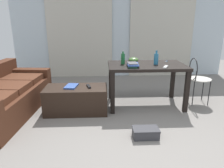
# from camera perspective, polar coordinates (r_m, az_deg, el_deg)

# --- Properties ---
(ground_plane) EXTENTS (8.82, 8.82, 0.00)m
(ground_plane) POSITION_cam_1_polar(r_m,az_deg,el_deg) (3.79, 5.23, -5.98)
(ground_plane) COLOR gray
(wall_back) EXTENTS (5.63, 0.10, 2.65)m
(wall_back) POSITION_cam_1_polar(r_m,az_deg,el_deg) (5.72, 2.42, 15.47)
(wall_back) COLOR silver
(wall_back) RESTS_ON ground
(curtains) EXTENTS (3.85, 0.03, 2.27)m
(curtains) POSITION_cam_1_polar(r_m,az_deg,el_deg) (5.64, 2.47, 13.51)
(curtains) COLOR beige
(curtains) RESTS_ON ground
(couch) EXTENTS (1.06, 2.03, 0.75)m
(couch) POSITION_cam_1_polar(r_m,az_deg,el_deg) (3.80, -27.76, -3.12)
(couch) COLOR #4C2819
(couch) RESTS_ON ground
(coffee_table) EXTENTS (1.02, 0.52, 0.43)m
(coffee_table) POSITION_cam_1_polar(r_m,az_deg,el_deg) (3.53, -9.70, -4.19)
(coffee_table) COLOR black
(coffee_table) RESTS_ON ground
(craft_table) EXTENTS (1.32, 0.80, 0.75)m
(craft_table) POSITION_cam_1_polar(r_m,az_deg,el_deg) (3.70, 9.38, 3.81)
(craft_table) COLOR black
(craft_table) RESTS_ON ground
(wire_chair) EXTENTS (0.40, 0.41, 0.84)m
(wire_chair) POSITION_cam_1_polar(r_m,az_deg,el_deg) (4.07, 22.13, 2.21)
(wire_chair) COLOR silver
(wire_chair) RESTS_ON ground
(bottle_near) EXTENTS (0.07, 0.07, 0.22)m
(bottle_near) POSITION_cam_1_polar(r_m,az_deg,el_deg) (3.64, 3.01, 6.93)
(bottle_near) COLOR #195B2D
(bottle_near) RESTS_ON craft_table
(bottle_far) EXTENTS (0.08, 0.08, 0.24)m
(bottle_far) POSITION_cam_1_polar(r_m,az_deg,el_deg) (3.69, 11.99, 6.80)
(bottle_far) COLOR teal
(bottle_far) RESTS_ON craft_table
(bowl) EXTENTS (0.18, 0.18, 0.09)m
(bowl) POSITION_cam_1_polar(r_m,az_deg,el_deg) (3.82, 5.89, 6.59)
(bowl) COLOR #477033
(bowl) RESTS_ON craft_table
(book_stack) EXTENTS (0.20, 0.30, 0.07)m
(book_stack) POSITION_cam_1_polar(r_m,az_deg,el_deg) (3.44, 5.72, 5.29)
(book_stack) COLOR #2D7F56
(book_stack) RESTS_ON craft_table
(tv_remote_on_table) EXTENTS (0.13, 0.19, 0.02)m
(tv_remote_on_table) POSITION_cam_1_polar(r_m,az_deg,el_deg) (3.48, 14.46, 4.56)
(tv_remote_on_table) COLOR #B7B7B2
(tv_remote_on_table) RESTS_ON craft_table
(scissors) EXTENTS (0.09, 0.09, 0.00)m
(scissors) POSITION_cam_1_polar(r_m,az_deg,el_deg) (4.02, 14.66, 6.04)
(scissors) COLOR #9EA0A5
(scissors) RESTS_ON craft_table
(tv_remote_primary) EXTENTS (0.09, 0.19, 0.02)m
(tv_remote_primary) POSITION_cam_1_polar(r_m,az_deg,el_deg) (3.44, -6.41, -0.62)
(tv_remote_primary) COLOR black
(tv_remote_primary) RESTS_ON coffee_table
(magazine) EXTENTS (0.22, 0.30, 0.02)m
(magazine) POSITION_cam_1_polar(r_m,az_deg,el_deg) (3.49, -11.06, -0.59)
(magazine) COLOR #33519E
(magazine) RESTS_ON coffee_table
(shoebox) EXTENTS (0.34, 0.21, 0.13)m
(shoebox) POSITION_cam_1_polar(r_m,az_deg,el_deg) (2.84, 9.18, -13.01)
(shoebox) COLOR #38383D
(shoebox) RESTS_ON ground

